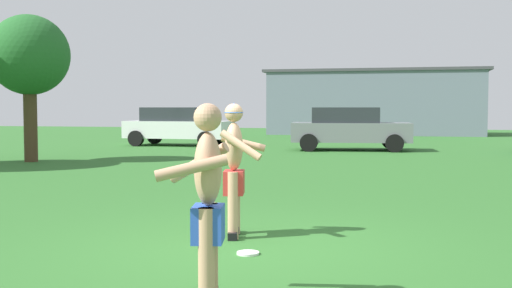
{
  "coord_description": "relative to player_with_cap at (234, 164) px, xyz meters",
  "views": [
    {
      "loc": [
        1.72,
        -6.74,
        1.58
      ],
      "look_at": [
        -0.06,
        0.69,
        1.14
      ],
      "focal_mm": 44.11,
      "sensor_mm": 36.0,
      "label": 1
    }
  ],
  "objects": [
    {
      "name": "car_white_far_end",
      "position": [
        -7.18,
        17.13,
        -0.07
      ],
      "size": [
        4.36,
        2.14,
        1.58
      ],
      "color": "white",
      "rests_on": "ground_plane"
    },
    {
      "name": "ground_plane",
      "position": [
        0.32,
        -0.63,
        -0.89
      ],
      "size": [
        80.0,
        80.0,
        0.0
      ],
      "primitive_type": "plane",
      "color": "#2D6628"
    },
    {
      "name": "player_in_blue",
      "position": [
        0.51,
        -2.66,
        -0.05
      ],
      "size": [
        0.62,
        0.62,
        1.62
      ],
      "color": "black",
      "rests_on": "ground_plane"
    },
    {
      "name": "car_gray_near_post",
      "position": [
        -0.01,
        15.91,
        -0.07
      ],
      "size": [
        4.47,
        2.41,
        1.58
      ],
      "color": "slate",
      "rests_on": "ground_plane"
    },
    {
      "name": "tree_right_field",
      "position": [
        -8.59,
        8.84,
        2.15
      ],
      "size": [
        2.32,
        2.32,
        4.25
      ],
      "color": "#4C3823",
      "rests_on": "ground_plane"
    },
    {
      "name": "frisbee",
      "position": [
        0.39,
        -0.88,
        -0.88
      ],
      "size": [
        0.24,
        0.24,
        0.03
      ],
      "primitive_type": "cylinder",
      "color": "white",
      "rests_on": "ground_plane"
    },
    {
      "name": "player_with_cap",
      "position": [
        0.0,
        0.0,
        0.0
      ],
      "size": [
        0.64,
        0.66,
        1.64
      ],
      "color": "black",
      "rests_on": "ground_plane"
    },
    {
      "name": "outbuilding_behind_lot",
      "position": [
        0.19,
        30.21,
        0.99
      ],
      "size": [
        12.58,
        4.5,
        3.76
      ],
      "color": "slate",
      "rests_on": "ground_plane"
    }
  ]
}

